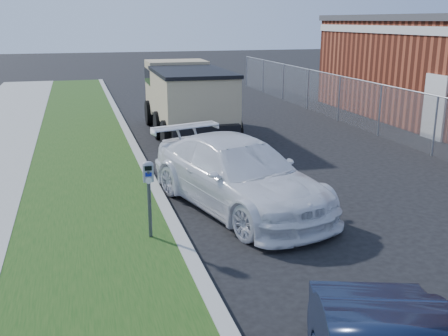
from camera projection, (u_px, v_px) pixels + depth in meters
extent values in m
plane|color=black|center=(304.00, 223.00, 10.58)|extent=(120.00, 120.00, 0.00)
cube|color=gray|center=(160.00, 200.00, 11.73)|extent=(0.25, 50.00, 0.15)
cube|color=#173C10|center=(87.00, 207.00, 11.31)|extent=(3.00, 50.00, 0.13)
plane|color=slate|center=(380.00, 110.00, 18.39)|extent=(0.00, 30.00, 30.00)
cylinder|color=gray|center=(382.00, 85.00, 18.14)|extent=(0.04, 30.00, 0.04)
cylinder|color=gray|center=(435.00, 126.00, 15.61)|extent=(0.06, 0.06, 1.80)
cylinder|color=gray|center=(380.00, 110.00, 18.39)|extent=(0.06, 0.06, 1.80)
cylinder|color=gray|center=(339.00, 98.00, 21.17)|extent=(0.06, 0.06, 1.80)
cylinder|color=gray|center=(308.00, 89.00, 23.94)|extent=(0.06, 0.06, 1.80)
cylinder|color=gray|center=(283.00, 82.00, 26.72)|extent=(0.06, 0.06, 1.80)
cylinder|color=gray|center=(263.00, 76.00, 29.50)|extent=(0.06, 0.06, 1.80)
cylinder|color=gray|center=(247.00, 71.00, 32.27)|extent=(0.06, 0.06, 1.80)
cube|color=silver|center=(407.00, 30.00, 18.97)|extent=(0.06, 14.00, 0.30)
cube|color=silver|center=(434.00, 107.00, 17.79)|extent=(0.08, 1.10, 2.20)
cylinder|color=#3F4247|center=(150.00, 210.00, 9.47)|extent=(0.07, 0.07, 1.04)
cube|color=gray|center=(148.00, 173.00, 9.28)|extent=(0.19, 0.14, 0.31)
ellipsoid|color=gray|center=(148.00, 165.00, 9.24)|extent=(0.21, 0.14, 0.12)
cube|color=black|center=(148.00, 168.00, 9.19)|extent=(0.12, 0.02, 0.08)
cube|color=navy|center=(148.00, 175.00, 9.22)|extent=(0.11, 0.01, 0.07)
cylinder|color=silver|center=(149.00, 181.00, 9.25)|extent=(0.11, 0.01, 0.11)
cube|color=#3F4247|center=(148.00, 173.00, 9.22)|extent=(0.04, 0.01, 0.05)
imported|color=white|center=(237.00, 174.00, 11.35)|extent=(3.46, 5.55, 1.50)
cube|color=black|center=(188.00, 115.00, 18.65)|extent=(2.21, 6.18, 0.34)
cube|color=tan|center=(177.00, 85.00, 20.49)|extent=(2.28, 1.76, 1.92)
cube|color=black|center=(177.00, 76.00, 20.38)|extent=(2.31, 1.78, 0.58)
cube|color=tan|center=(192.00, 96.00, 17.72)|extent=(2.37, 4.07, 1.54)
cube|color=black|center=(192.00, 72.00, 17.50)|extent=(2.47, 4.17, 0.12)
cube|color=black|center=(173.00, 104.00, 21.57)|extent=(2.31, 0.18, 0.29)
cylinder|color=black|center=(150.00, 113.00, 20.40)|extent=(0.32, 0.97, 0.96)
cylinder|color=black|center=(205.00, 110.00, 20.94)|extent=(0.32, 0.97, 0.96)
cylinder|color=black|center=(159.00, 125.00, 17.99)|extent=(0.32, 0.97, 0.96)
cylinder|color=black|center=(221.00, 122.00, 18.53)|extent=(0.32, 0.97, 0.96)
cylinder|color=black|center=(167.00, 135.00, 16.38)|extent=(0.32, 0.97, 0.96)
cylinder|color=black|center=(235.00, 132.00, 16.93)|extent=(0.32, 0.97, 0.96)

